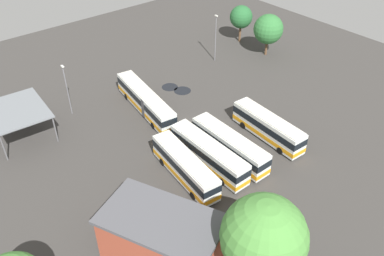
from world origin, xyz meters
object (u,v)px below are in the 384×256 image
(bus_row0_slot3, at_px, (208,153))
(lamp_post_by_building, at_px, (216,36))
(bus_row0_slot4, at_px, (185,166))
(maintenance_shelter, at_px, (17,111))
(tree_west_edge, at_px, (241,17))
(tree_northeast, at_px, (264,237))
(tree_south_edge, at_px, (268,29))
(depot_building, at_px, (162,237))
(bus_row0_slot2, at_px, (229,145))
(bus_row1_slot3, at_px, (146,101))
(bus_row0_slot0, at_px, (268,127))
(lamp_post_near_entrance, at_px, (67,88))

(bus_row0_slot3, xyz_separation_m, lamp_post_by_building, (20.84, -20.28, 2.90))
(bus_row0_slot4, height_order, maintenance_shelter, maintenance_shelter)
(tree_west_edge, xyz_separation_m, tree_northeast, (-39.29, 37.54, 1.64))
(bus_row0_slot3, relative_size, tree_south_edge, 1.58)
(bus_row0_slot3, xyz_separation_m, depot_building, (-7.24, 12.49, 0.90))
(bus_row0_slot2, bearing_deg, maintenance_shelter, 40.78)
(bus_row0_slot4, xyz_separation_m, bus_row1_slot3, (15.05, -4.71, 0.00))
(bus_row0_slot4, bearing_deg, bus_row0_slot0, -94.08)
(bus_row0_slot0, relative_size, bus_row0_slot3, 0.95)
(bus_row0_slot2, xyz_separation_m, bus_row0_slot3, (0.45, 3.19, 0.00))
(bus_row0_slot3, distance_m, lamp_post_by_building, 29.22)
(bus_row0_slot0, bearing_deg, tree_northeast, 129.23)
(bus_row0_slot0, relative_size, bus_row1_slot3, 0.77)
(depot_building, distance_m, lamp_post_by_building, 43.20)
(maintenance_shelter, bearing_deg, bus_row1_slot3, -110.51)
(tree_west_edge, bearing_deg, bus_row0_slot4, 125.42)
(bus_row0_slot4, height_order, depot_building, depot_building)
(bus_row1_slot3, bearing_deg, bus_row0_slot2, -171.78)
(bus_row0_slot4, height_order, tree_northeast, tree_northeast)
(tree_south_edge, bearing_deg, lamp_post_near_entrance, 82.00)
(tree_south_edge, bearing_deg, depot_building, 119.57)
(bus_row0_slot3, height_order, tree_west_edge, tree_west_edge)
(maintenance_shelter, bearing_deg, bus_row0_slot0, -131.06)
(bus_row1_slot3, distance_m, tree_south_edge, 28.57)
(bus_row0_slot2, distance_m, tree_northeast, 19.10)
(maintenance_shelter, height_order, tree_northeast, tree_northeast)
(bus_row0_slot2, bearing_deg, lamp_post_by_building, -38.74)
(depot_building, height_order, lamp_post_by_building, lamp_post_by_building)
(bus_row0_slot2, relative_size, maintenance_shelter, 1.26)
(lamp_post_by_building, bearing_deg, bus_row0_slot0, 154.68)
(bus_row0_slot2, xyz_separation_m, maintenance_shelter, (21.68, 18.70, 2.17))
(maintenance_shelter, bearing_deg, lamp_post_near_entrance, -86.52)
(tree_northeast, bearing_deg, bus_row0_slot0, -50.77)
(bus_row0_slot4, distance_m, lamp_post_near_entrance, 22.22)
(lamp_post_near_entrance, relative_size, tree_south_edge, 1.03)
(bus_row0_slot3, xyz_separation_m, bus_row0_slot4, (0.02, 3.76, -0.00))
(bus_row0_slot0, bearing_deg, bus_row0_slot3, 84.50)
(depot_building, relative_size, tree_northeast, 1.26)
(bus_row1_slot3, bearing_deg, lamp_post_near_entrance, 53.28)
(bus_row0_slot0, bearing_deg, tree_south_edge, -47.98)
(tree_northeast, bearing_deg, maintenance_shelter, 12.06)
(tree_south_edge, bearing_deg, bus_row0_slot3, 119.33)
(bus_row0_slot3, relative_size, lamp_post_near_entrance, 1.54)
(bus_row0_slot2, distance_m, bus_row0_slot4, 6.97)
(bus_row0_slot4, distance_m, tree_south_edge, 37.06)
(depot_building, bearing_deg, bus_row1_slot3, -31.05)
(depot_building, bearing_deg, lamp_post_by_building, -49.40)
(bus_row0_slot0, distance_m, tree_south_edge, 26.23)
(lamp_post_near_entrance, bearing_deg, bus_row0_slot3, -159.93)
(bus_row0_slot2, distance_m, maintenance_shelter, 28.72)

